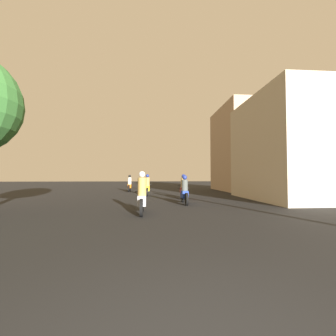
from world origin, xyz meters
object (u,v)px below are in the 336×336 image
object	(u,v)px
motorcycle_silver	(142,197)
building_right_far	(244,149)
motorcycle_yellow	(147,187)
motorcycle_blue	(185,192)
building_right_near	(284,148)
motorcycle_red	(183,189)
motorcycle_orange	(130,185)

from	to	relation	value
motorcycle_silver	building_right_far	xyz separation A→B (m)	(9.49, 12.83, 3.43)
motorcycle_yellow	building_right_far	size ratio (longest dim) A/B	0.23
motorcycle_blue	building_right_far	xyz separation A→B (m)	(7.44, 9.96, 3.47)
motorcycle_blue	building_right_near	distance (m)	7.02
motorcycle_red	motorcycle_orange	world-z (taller)	motorcycle_red
motorcycle_silver	motorcycle_yellow	xyz separation A→B (m)	(0.10, 7.86, -0.02)
motorcycle_orange	building_right_near	size ratio (longest dim) A/B	0.28
motorcycle_yellow	motorcycle_orange	xyz separation A→B (m)	(-1.70, 4.53, -0.01)
motorcycle_silver	motorcycle_orange	xyz separation A→B (m)	(-1.60, 12.39, -0.03)
motorcycle_silver	motorcycle_blue	bearing A→B (deg)	45.18
motorcycle_yellow	building_right_near	xyz separation A→B (m)	(8.32, -3.42, 2.49)
motorcycle_red	building_right_near	xyz separation A→B (m)	(6.06, -0.94, 2.49)
motorcycle_red	motorcycle_yellow	xyz separation A→B (m)	(-2.26, 2.47, 0.01)
motorcycle_orange	building_right_far	distance (m)	11.63
motorcycle_silver	motorcycle_yellow	world-z (taller)	motorcycle_silver
motorcycle_red	building_right_near	world-z (taller)	building_right_near
building_right_far	motorcycle_blue	bearing A→B (deg)	-126.78
motorcycle_orange	building_right_near	xyz separation A→B (m)	(10.02, -7.95, 2.50)
building_right_near	motorcycle_blue	bearing A→B (deg)	-166.18
motorcycle_blue	building_right_far	distance (m)	12.91
motorcycle_red	motorcycle_orange	size ratio (longest dim) A/B	1.02
motorcycle_silver	motorcycle_red	size ratio (longest dim) A/B	0.96
building_right_near	building_right_far	size ratio (longest dim) A/B	0.86
motorcycle_blue	motorcycle_yellow	bearing A→B (deg)	115.38
motorcycle_yellow	motorcycle_orange	size ratio (longest dim) A/B	0.98
motorcycle_blue	motorcycle_red	size ratio (longest dim) A/B	0.99
motorcycle_blue	motorcycle_yellow	xyz separation A→B (m)	(-1.96, 4.98, 0.02)
motorcycle_orange	motorcycle_yellow	bearing A→B (deg)	-70.26
motorcycle_yellow	motorcycle_orange	world-z (taller)	motorcycle_yellow
motorcycle_red	building_right_far	xyz separation A→B (m)	(7.14, 7.44, 3.46)
motorcycle_yellow	building_right_far	distance (m)	11.18
motorcycle_blue	motorcycle_silver	bearing A→B (deg)	-121.58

